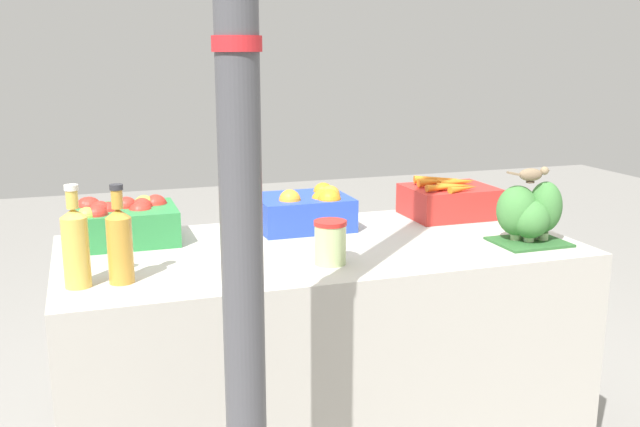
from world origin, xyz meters
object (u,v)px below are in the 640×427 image
Objects in this scene: support_pole at (237,54)px; sparrow_bird at (532,174)px; apple_crate at (124,220)px; broccoli_pile at (531,214)px; orange_crate at (306,209)px; juice_bottle_golden at (76,245)px; juice_bottle_amber at (120,243)px; carrot_crate at (449,200)px; pickle_jar at (330,242)px.

sparrow_bird is at bearing 25.59° from support_pole.
broccoli_pile is (1.22, -0.41, 0.02)m from apple_crate.
support_pole is 8.57× the size of orange_crate.
orange_crate is 0.74m from broccoli_pile.
sparrow_bird is (1.34, -0.01, 0.11)m from juice_bottle_golden.
juice_bottle_amber is at bearing -94.66° from apple_crate.
orange_crate is at bearing 65.22° from support_pole.
orange_crate is 1.00× the size of carrot_crate.
pickle_jar is at bearing 53.55° from support_pole.
broccoli_pile is (1.04, 0.51, -0.50)m from support_pole.
pickle_jar is at bearing -1.44° from juice_bottle_amber.
orange_crate is 0.76m from juice_bottle_amber.
broccoli_pile reaches higher than orange_crate.
sparrow_bird is (0.66, 0.00, 0.16)m from pickle_jar.
juice_bottle_amber is at bearing -160.75° from carrot_crate.
carrot_crate is 2.47× the size of pickle_jar.
juice_bottle_golden is at bearing -164.95° from sparrow_bird.
sparrow_bird is (0.05, -0.43, 0.16)m from carrot_crate.
support_pole is 8.57× the size of carrot_crate.
support_pole is at bearing -138.81° from sparrow_bird.
support_pole reaches higher than sparrow_bird.
pickle_jar is 0.94× the size of sparrow_bird.
juice_bottle_golden is 0.11m from juice_bottle_amber.
carrot_crate is 1.26m from juice_bottle_amber.
apple_crate is 1.29m from broccoli_pile.
carrot_crate is at bearing 17.74° from juice_bottle_golden.
pickle_jar is at bearing -178.39° from broccoli_pile.
apple_crate is 1.28m from sparrow_bird.
juice_bottle_golden is at bearing -179.81° from broccoli_pile.
support_pole is at bearing -78.86° from apple_crate.
juice_bottle_amber is at bearing -0.00° from juice_bottle_golden.
sparrow_bird is at bearing -35.22° from orange_crate.
juice_bottle_amber is 1.24m from sparrow_bird.
juice_bottle_golden is (-0.32, 0.50, -0.48)m from support_pole.
juice_bottle_golden reaches higher than juice_bottle_amber.
broccoli_pile is 1.36m from juice_bottle_golden.
orange_crate is at bearing 160.38° from sparrow_bird.
orange_crate is 1.16× the size of juice_bottle_golden.
orange_crate and carrot_crate have the same top height.
juice_bottle_golden is (-0.74, -0.41, 0.05)m from orange_crate.
broccoli_pile is at bearing -18.83° from apple_crate.
apple_crate is 0.69m from pickle_jar.
carrot_crate is 0.46m from sparrow_bird.
juice_bottle_amber is 0.58m from pickle_jar.
juice_bottle_amber is at bearing 178.56° from pickle_jar.
juice_bottle_amber is at bearing -147.20° from orange_crate.
broccoli_pile is at bearing 26.00° from support_pole.
juice_bottle_amber is 2.08× the size of pickle_jar.
sparrow_bird reaches higher than carrot_crate.
juice_bottle_amber is (-1.19, -0.41, 0.05)m from carrot_crate.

